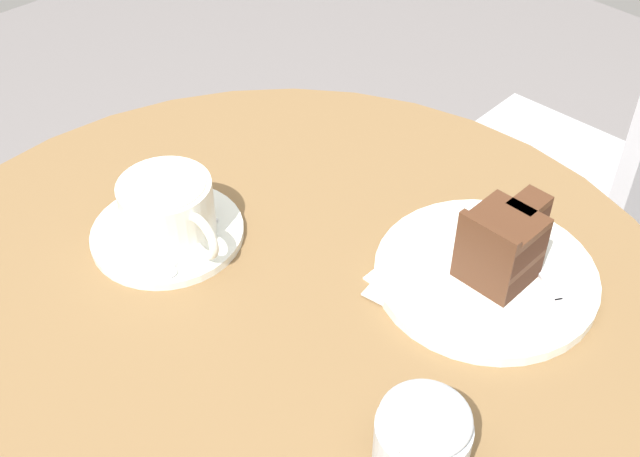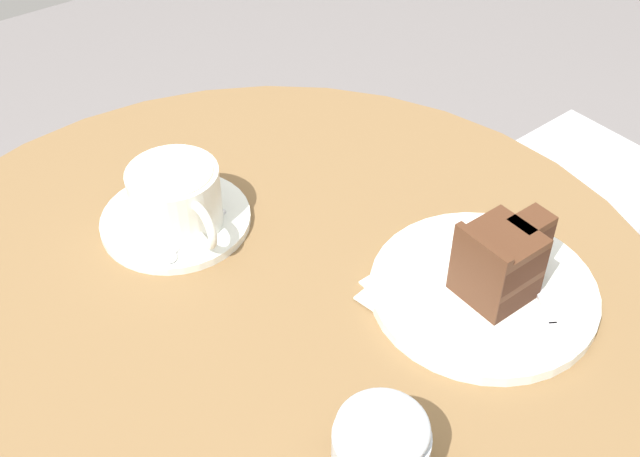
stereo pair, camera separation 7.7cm
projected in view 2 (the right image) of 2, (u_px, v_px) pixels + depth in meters
The scene contains 9 objects.
cafe_table at pixel (266, 394), 0.82m from camera, with size 0.80×0.80×0.72m.
saucer at pixel (172, 222), 0.83m from camera, with size 0.16×0.16×0.01m.
coffee_cup at pixel (175, 197), 0.80m from camera, with size 0.13×0.09×0.06m.
teaspoon at pixel (185, 242), 0.80m from camera, with size 0.04×0.09×0.00m.
cake_plate at pixel (483, 291), 0.76m from camera, with size 0.21×0.21×0.01m.
cake_slice at pixel (502, 262), 0.73m from camera, with size 0.06×0.09×0.08m.
fork at pixel (546, 309), 0.73m from camera, with size 0.13×0.09×0.00m.
napkin at pixel (449, 293), 0.76m from camera, with size 0.14×0.15×0.00m.
sugar_pot at pixel (381, 448), 0.59m from camera, with size 0.07×0.07×0.07m.
Camera 2 is at (0.43, -0.25, 1.27)m, focal length 45.00 mm.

